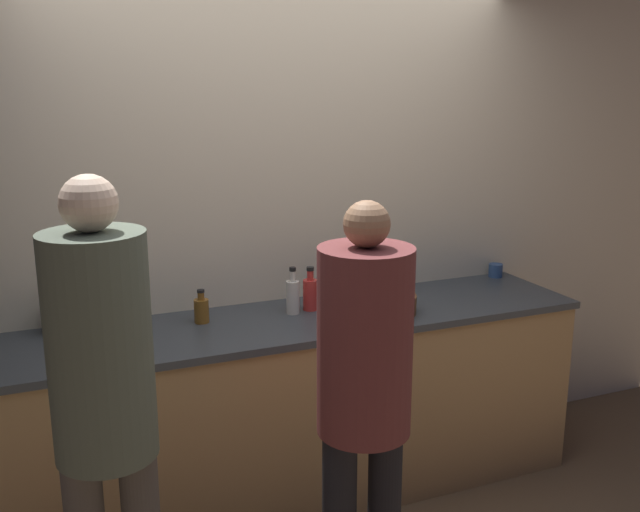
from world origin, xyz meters
TOP-DOWN VIEW (x-y plane):
  - wall_back at (0.00, 0.70)m, footprint 5.20×0.06m
  - counter at (0.00, 0.37)m, footprint 2.81×0.68m
  - person_left at (-1.01, -0.46)m, footprint 0.33×0.33m
  - person_center at (-0.11, -0.53)m, footprint 0.35×0.35m
  - fruit_bowl at (0.38, 0.27)m, footprint 0.34×0.34m
  - utensil_crock at (-1.11, 0.58)m, footprint 0.12×0.12m
  - bottle_clear at (-0.03, 0.43)m, footprint 0.06×0.06m
  - bottle_amber at (-0.47, 0.47)m, footprint 0.07×0.07m
  - bottle_red at (0.07, 0.45)m, footprint 0.07×0.07m
  - cup_blue at (1.29, 0.61)m, footprint 0.08×0.08m

SIDE VIEW (x-z plane):
  - counter at x=0.00m, z-range 0.00..0.94m
  - cup_blue at x=1.29m, z-range 0.94..1.02m
  - person_center at x=-0.11m, z-range 0.16..1.81m
  - fruit_bowl at x=0.38m, z-range 0.92..1.06m
  - bottle_amber at x=-0.47m, z-range 0.93..1.09m
  - utensil_crock at x=-1.11m, z-range 0.88..1.15m
  - bottle_red at x=0.07m, z-range 0.92..1.14m
  - bottle_clear at x=-0.03m, z-range 0.92..1.15m
  - person_left at x=-1.01m, z-range 0.16..1.94m
  - wall_back at x=0.00m, z-range 0.00..2.60m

